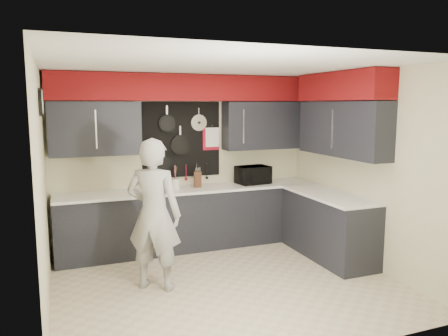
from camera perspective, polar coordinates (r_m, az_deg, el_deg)
name	(u,v)px	position (r m, az deg, el deg)	size (l,w,h in m)	color
ground	(226,283)	(5.51, 0.24, -14.76)	(4.00, 4.00, 0.00)	beige
back_wall_assembly	(187,114)	(6.59, -4.81, 6.99)	(4.00, 0.36, 2.60)	beige
right_wall_assembly	(345,120)	(6.21, 15.54, 6.02)	(0.36, 3.50, 2.60)	beige
left_wall_assembly	(43,186)	(4.80, -22.57, -2.20)	(0.05, 3.50, 2.60)	beige
base_cabinets	(229,220)	(6.52, 0.63, -6.81)	(3.95, 2.20, 0.92)	black
microwave	(253,175)	(6.88, 3.81, -0.91)	(0.50, 0.34, 0.28)	black
knife_block	(198,179)	(6.59, -3.46, -1.48)	(0.11, 0.11, 0.24)	#362411
utensil_crock	(176,184)	(6.45, -6.33, -2.09)	(0.12, 0.12, 0.16)	silver
coffee_maker	(155,179)	(6.46, -9.05, -1.40)	(0.17, 0.21, 0.31)	black
person	(154,215)	(5.15, -9.15, -6.04)	(0.65, 0.43, 1.78)	#A5A5A3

